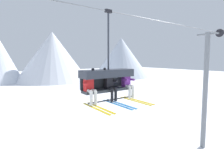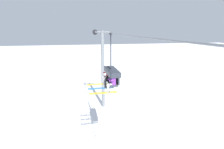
{
  "view_description": "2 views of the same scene",
  "coord_description": "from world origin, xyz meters",
  "px_view_note": "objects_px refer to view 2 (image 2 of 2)",
  "views": [
    {
      "loc": [
        -3.83,
        -6.4,
        6.91
      ],
      "look_at": [
        0.37,
        -0.66,
        6.26
      ],
      "focal_mm": 28.0,
      "sensor_mm": 36.0,
      "label": 1
    },
    {
      "loc": [
        10.87,
        -2.99,
        8.94
      ],
      "look_at": [
        0.19,
        -0.74,
        6.15
      ],
      "focal_mm": 28.0,
      "sensor_mm": 36.0,
      "label": 2
    }
  ],
  "objects_px": {
    "skier_black": "(109,78)",
    "skier_purple": "(111,82)",
    "lift_tower_near": "(103,69)",
    "chairlift_chair": "(112,73)",
    "skier_red": "(106,75)"
  },
  "relations": [
    {
      "from": "lift_tower_near",
      "to": "skier_black",
      "type": "xyz_separation_m",
      "value": [
        8.51,
        -0.92,
        1.25
      ]
    },
    {
      "from": "skier_red",
      "to": "lift_tower_near",
      "type": "bearing_deg",
      "value": 173.09
    },
    {
      "from": "chairlift_chair",
      "to": "skier_red",
      "type": "distance_m",
      "value": 0.97
    },
    {
      "from": "skier_red",
      "to": "skier_purple",
      "type": "distance_m",
      "value": 1.79
    },
    {
      "from": "chairlift_chair",
      "to": "lift_tower_near",
      "type": "bearing_deg",
      "value": 175.23
    },
    {
      "from": "skier_black",
      "to": "lift_tower_near",
      "type": "bearing_deg",
      "value": 173.8
    },
    {
      "from": "skier_black",
      "to": "chairlift_chair",
      "type": "bearing_deg",
      "value": 89.11
    },
    {
      "from": "skier_red",
      "to": "skier_black",
      "type": "relative_size",
      "value": 1.0
    },
    {
      "from": "lift_tower_near",
      "to": "skier_red",
      "type": "xyz_separation_m",
      "value": [
        7.62,
        -0.92,
        1.25
      ]
    },
    {
      "from": "skier_red",
      "to": "skier_black",
      "type": "xyz_separation_m",
      "value": [
        0.89,
        0.0,
        0.0
      ]
    },
    {
      "from": "chairlift_chair",
      "to": "skier_purple",
      "type": "distance_m",
      "value": 0.98
    },
    {
      "from": "skier_black",
      "to": "skier_purple",
      "type": "distance_m",
      "value": 0.9
    },
    {
      "from": "skier_black",
      "to": "skier_purple",
      "type": "xyz_separation_m",
      "value": [
        0.9,
        -0.01,
        -0.02
      ]
    },
    {
      "from": "lift_tower_near",
      "to": "chairlift_chair",
      "type": "xyz_separation_m",
      "value": [
        8.52,
        -0.71,
        1.54
      ]
    },
    {
      "from": "chairlift_chair",
      "to": "skier_black",
      "type": "xyz_separation_m",
      "value": [
        -0.0,
        -0.21,
        -0.3
      ]
    }
  ]
}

